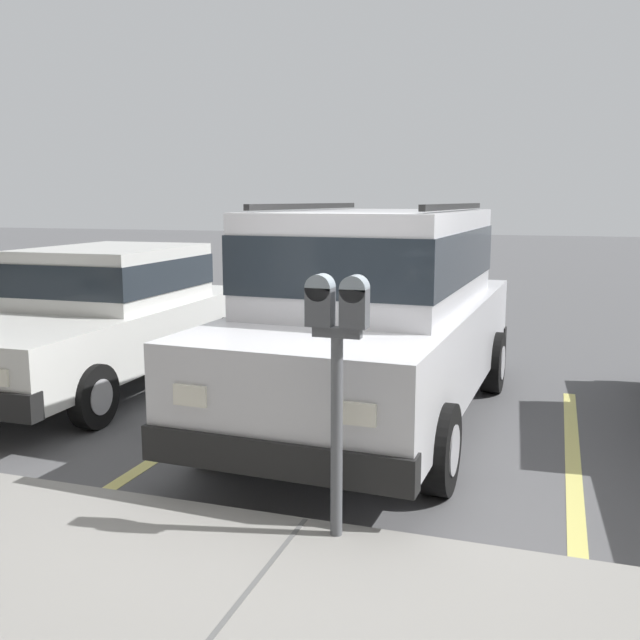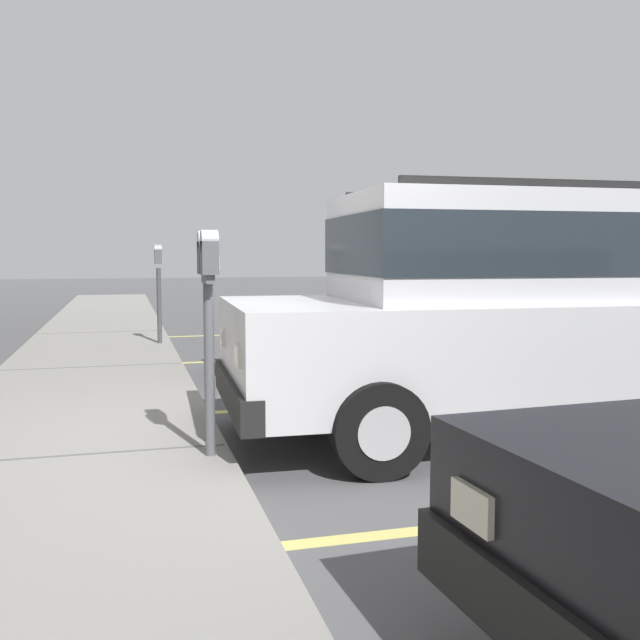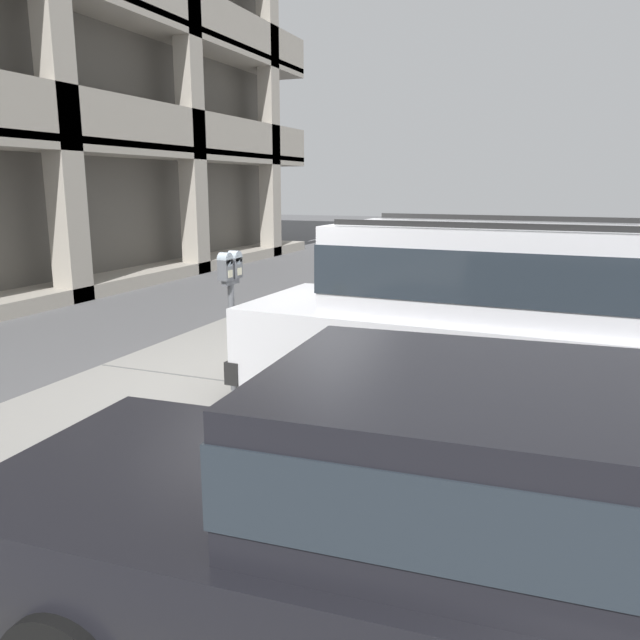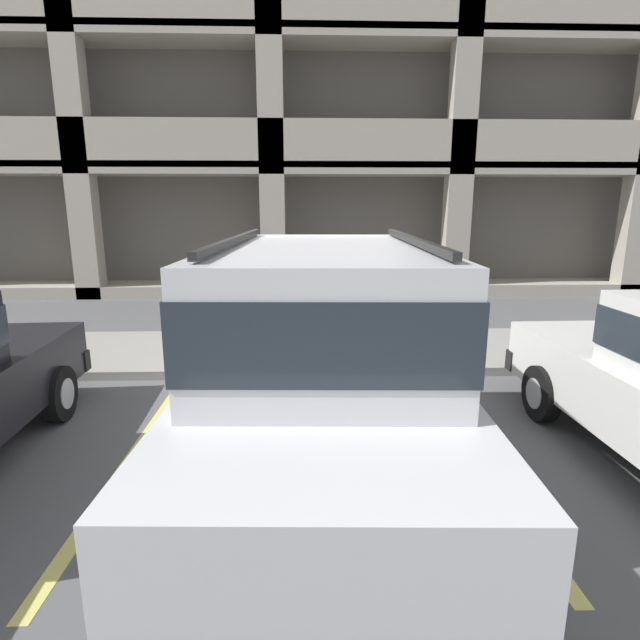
% 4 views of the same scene
% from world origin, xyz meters
% --- Properties ---
extents(ground_plane, '(80.00, 80.00, 0.10)m').
position_xyz_m(ground_plane, '(0.00, 0.00, -0.05)').
color(ground_plane, '#565659').
extents(sidewalk, '(40.00, 2.20, 0.12)m').
position_xyz_m(sidewalk, '(0.00, 1.30, 0.06)').
color(sidewalk, gray).
rests_on(sidewalk, ground_plane).
extents(parking_stall_lines, '(12.93, 4.80, 0.01)m').
position_xyz_m(parking_stall_lines, '(1.60, -1.40, 0.00)').
color(parking_stall_lines, '#DBD16B').
rests_on(parking_stall_lines, ground_plane).
extents(silver_suv, '(2.16, 4.85, 2.03)m').
position_xyz_m(silver_suv, '(0.16, -2.24, 1.09)').
color(silver_suv, silver).
rests_on(silver_suv, ground_plane).
extents(red_sedan, '(2.01, 4.57, 1.54)m').
position_xyz_m(red_sedan, '(-3.38, -2.55, 0.82)').
color(red_sedan, black).
rests_on(red_sedan, ground_plane).
extents(dark_hatchback, '(1.90, 4.51, 1.54)m').
position_xyz_m(dark_hatchback, '(3.41, -2.67, 0.82)').
color(dark_hatchback, silver).
rests_on(dark_hatchback, ground_plane).
extents(parking_meter_near, '(0.35, 0.12, 1.54)m').
position_xyz_m(parking_meter_near, '(-0.24, 0.35, 1.26)').
color(parking_meter_near, '#595B60').
rests_on(parking_meter_near, sidewalk).
extents(parking_meter_far, '(0.15, 0.12, 1.52)m').
position_xyz_m(parking_meter_far, '(6.17, 0.38, 1.12)').
color(parking_meter_far, '#47474C').
rests_on(parking_meter_far, sidewalk).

